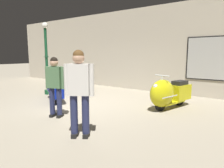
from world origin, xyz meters
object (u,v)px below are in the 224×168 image
Objects in this scene: scooter_1 at (168,93)px; visitor_0 at (55,83)px; lamppost at (47,60)px; scooter_0 at (54,86)px; visitor_1 at (79,88)px.

visitor_0 is at bearing -25.91° from scooter_1.
lamppost is 1.84× the size of visitor_0.
scooter_0 is at bearing -24.74° from lamppost.
visitor_1 is (-0.65, -3.09, 0.53)m from scooter_1.
visitor_0 reaches higher than scooter_1.
visitor_0 is at bearing 175.42° from scooter_0.
scooter_1 is 3.32m from visitor_0.
scooter_0 is 4.05m from scooter_1.
scooter_0 is 1.00× the size of visitor_1.
scooter_0 is 1.52m from lamppost.
visitor_1 reaches higher than visitor_0.
scooter_0 is at bearing -58.97° from scooter_1.
scooter_1 is 0.62× the size of lamppost.
visitor_0 is 0.91× the size of visitor_1.
scooter_1 is at bearing -60.83° from visitor_0.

